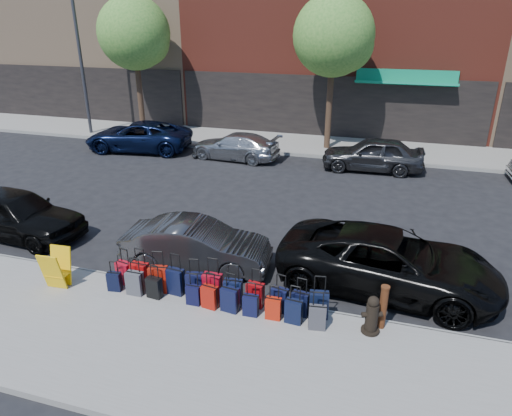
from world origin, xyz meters
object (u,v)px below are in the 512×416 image
(car_near_1, at_px, (196,245))
(car_far_2, at_px, (373,154))
(car_far_1, at_px, (235,146))
(tree_left, at_px, (137,35))
(streetlight, at_px, (83,50))
(fire_hydrant, at_px, (372,316))
(car_near_2, at_px, (389,261))
(display_rack, at_px, (57,269))
(car_far_0, at_px, (138,136))
(tree_center, at_px, (336,38))
(bollard, at_px, (383,306))
(car_near_0, at_px, (16,213))
(suitcase_front_5, at_px, (213,287))

(car_near_1, xyz_separation_m, car_far_2, (4.06, 10.05, 0.09))
(car_far_1, bearing_deg, tree_left, -108.38)
(streetlight, bearing_deg, fire_hydrant, -39.99)
(fire_hydrant, distance_m, car_near_2, 2.14)
(display_rack, relative_size, car_far_0, 0.19)
(tree_left, bearing_deg, car_near_2, -41.98)
(tree_center, relative_size, bollard, 7.06)
(car_far_0, bearing_deg, tree_center, 99.13)
(car_far_0, xyz_separation_m, car_far_2, (11.58, 0.08, 0.01))
(display_rack, height_order, car_far_0, car_far_0)
(display_rack, bearing_deg, car_far_2, 56.94)
(car_near_2, bearing_deg, car_near_0, 96.77)
(tree_center, bearing_deg, car_far_2, -49.97)
(car_far_1, xyz_separation_m, car_far_2, (6.40, 0.08, 0.12))
(tree_center, distance_m, streetlight, 13.48)
(fire_hydrant, height_order, car_near_2, car_near_2)
(fire_hydrant, xyz_separation_m, car_far_2, (-0.69, 11.76, 0.19))
(car_far_2, bearing_deg, car_near_0, -48.69)
(car_near_1, height_order, car_near_2, car_near_2)
(fire_hydrant, height_order, display_rack, display_rack)
(tree_center, xyz_separation_m, car_near_1, (-1.80, -12.75, -4.75))
(tree_left, bearing_deg, tree_center, 0.00)
(car_near_2, bearing_deg, car_far_0, 58.22)
(tree_center, bearing_deg, car_near_1, -98.03)
(streetlight, distance_m, fire_hydrant, 21.79)
(car_near_2, distance_m, car_far_2, 9.70)
(car_far_1, bearing_deg, car_near_0, -15.87)
(bollard, relative_size, car_far_0, 0.19)
(tree_center, bearing_deg, car_far_0, -163.43)
(tree_left, relative_size, car_near_1, 1.82)
(tree_center, xyz_separation_m, car_near_2, (3.22, -12.34, -4.66))
(suitcase_front_5, bearing_deg, car_far_1, 106.74)
(tree_center, distance_m, fire_hydrant, 15.53)
(suitcase_front_5, xyz_separation_m, car_near_2, (3.94, 1.94, 0.27))
(tree_center, height_order, car_near_0, tree_center)
(tree_left, distance_m, bollard, 20.29)
(display_rack, relative_size, car_far_1, 0.23)
(streetlight, bearing_deg, car_far_1, -12.58)
(tree_left, height_order, bollard, tree_left)
(car_near_2, bearing_deg, tree_center, 20.19)
(fire_hydrant, height_order, car_far_0, car_far_0)
(car_near_1, bearing_deg, car_near_2, -90.34)
(tree_left, height_order, car_near_0, tree_left)
(bollard, xyz_separation_m, car_near_1, (-4.97, 1.48, -0.02))
(tree_left, distance_m, suitcase_front_5, 18.00)
(car_near_1, bearing_deg, tree_center, -12.99)
(streetlight, bearing_deg, car_near_1, -45.99)
(tree_left, height_order, suitcase_front_5, tree_left)
(bollard, relative_size, car_near_2, 0.19)
(fire_hydrant, distance_m, car_far_0, 16.95)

